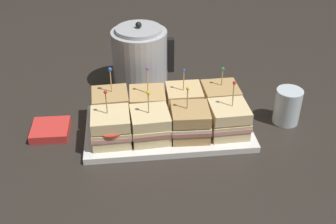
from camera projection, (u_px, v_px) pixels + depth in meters
name	position (u px, v px, depth m)	size (l,w,h in m)	color
ground_plane	(168.00, 130.00, 1.22)	(6.00, 6.00, 0.00)	#2D2823
serving_platter	(168.00, 128.00, 1.22)	(0.47, 0.26, 0.02)	white
sandwich_front_far_left	(111.00, 128.00, 1.13)	(0.11, 0.11, 0.16)	beige
sandwich_front_center_left	(150.00, 125.00, 1.14)	(0.11, 0.11, 0.15)	beige
sandwich_front_center_right	(190.00, 122.00, 1.15)	(0.11, 0.11, 0.15)	tan
sandwich_front_far_right	(229.00, 120.00, 1.16)	(0.11, 0.11, 0.16)	beige
sandwich_back_far_left	(111.00, 106.00, 1.22)	(0.11, 0.11, 0.16)	tan
sandwich_back_center_left	(148.00, 104.00, 1.23)	(0.11, 0.11, 0.16)	tan
sandwich_back_center_right	(184.00, 101.00, 1.24)	(0.11, 0.11, 0.15)	#DBB77A
sandwich_back_far_right	(220.00, 100.00, 1.25)	(0.11, 0.11, 0.14)	tan
kettle_steel	(140.00, 58.00, 1.39)	(0.20, 0.18, 0.23)	#B7BABF
drinking_glass	(287.00, 106.00, 1.23)	(0.08, 0.08, 0.11)	silver
napkin_stack	(51.00, 130.00, 1.20)	(0.11, 0.11, 0.02)	red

